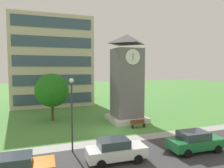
{
  "coord_description": "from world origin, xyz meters",
  "views": [
    {
      "loc": [
        -7.77,
        -21.17,
        6.89
      ],
      "look_at": [
        1.65,
        4.5,
        4.77
      ],
      "focal_mm": 33.78,
      "sensor_mm": 36.0,
      "label": 1
    }
  ],
  "objects_px": {
    "street_lamp": "(72,107)",
    "parked_car_green": "(195,141)",
    "clock_tower": "(127,83)",
    "parked_car_white": "(116,150)",
    "park_bench": "(138,124)",
    "tree_near_tower": "(52,90)"
  },
  "relations": [
    {
      "from": "clock_tower",
      "to": "tree_near_tower",
      "type": "height_order",
      "value": "clock_tower"
    },
    {
      "from": "parked_car_white",
      "to": "clock_tower",
      "type": "bearing_deg",
      "value": 62.08
    },
    {
      "from": "clock_tower",
      "to": "parked_car_green",
      "type": "bearing_deg",
      "value": -83.97
    },
    {
      "from": "park_bench",
      "to": "parked_car_green",
      "type": "relative_size",
      "value": 0.39
    },
    {
      "from": "clock_tower",
      "to": "tree_near_tower",
      "type": "distance_m",
      "value": 9.74
    },
    {
      "from": "street_lamp",
      "to": "parked_car_green",
      "type": "distance_m",
      "value": 10.49
    },
    {
      "from": "street_lamp",
      "to": "parked_car_white",
      "type": "xyz_separation_m",
      "value": [
        2.7,
        -2.86,
        -2.88
      ]
    },
    {
      "from": "clock_tower",
      "to": "parked_car_green",
      "type": "height_order",
      "value": "clock_tower"
    },
    {
      "from": "street_lamp",
      "to": "parked_car_green",
      "type": "height_order",
      "value": "street_lamp"
    },
    {
      "from": "parked_car_white",
      "to": "parked_car_green",
      "type": "xyz_separation_m",
      "value": [
        6.82,
        -0.5,
        0.0
      ]
    },
    {
      "from": "parked_car_white",
      "to": "street_lamp",
      "type": "bearing_deg",
      "value": 133.34
    },
    {
      "from": "parked_car_white",
      "to": "parked_car_green",
      "type": "height_order",
      "value": "same"
    },
    {
      "from": "clock_tower",
      "to": "park_bench",
      "type": "height_order",
      "value": "clock_tower"
    },
    {
      "from": "clock_tower",
      "to": "street_lamp",
      "type": "distance_m",
      "value": 11.47
    },
    {
      "from": "tree_near_tower",
      "to": "parked_car_white",
      "type": "relative_size",
      "value": 1.37
    },
    {
      "from": "street_lamp",
      "to": "parked_car_green",
      "type": "xyz_separation_m",
      "value": [
        9.51,
        -3.35,
        -2.88
      ]
    },
    {
      "from": "street_lamp",
      "to": "tree_near_tower",
      "type": "xyz_separation_m",
      "value": [
        -0.7,
        11.29,
        0.23
      ]
    },
    {
      "from": "park_bench",
      "to": "clock_tower",
      "type": "bearing_deg",
      "value": 89.31
    },
    {
      "from": "clock_tower",
      "to": "parked_car_white",
      "type": "height_order",
      "value": "clock_tower"
    },
    {
      "from": "clock_tower",
      "to": "park_bench",
      "type": "xyz_separation_m",
      "value": [
        -0.04,
        -3.32,
        -4.52
      ]
    },
    {
      "from": "clock_tower",
      "to": "parked_car_white",
      "type": "xyz_separation_m",
      "value": [
        -5.64,
        -10.64,
        -4.12
      ]
    },
    {
      "from": "parked_car_green",
      "to": "clock_tower",
      "type": "bearing_deg",
      "value": 96.03
    }
  ]
}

